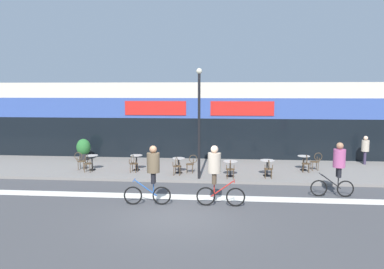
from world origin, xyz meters
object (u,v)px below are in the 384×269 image
Objects in this scene: bistro_table_0 at (92,160)px; cafe_chair_2_near at (177,165)px; bistro_table_5 at (304,160)px; cafe_chair_5_side at (316,160)px; cafe_chair_3_near at (230,168)px; planter_pot at (84,148)px; pedestrian_near_end at (365,147)px; cafe_chair_4_near at (269,168)px; bistro_table_4 at (267,165)px; cyclist_2 at (152,170)px; bistro_table_2 at (179,162)px; bistro_table_3 at (230,165)px; cyclist_0 at (216,171)px; cafe_chair_2_side at (191,163)px; cafe_chair_0_near at (88,162)px; lamp_post at (199,116)px; bistro_table_1 at (136,160)px; cafe_chair_1_near at (133,162)px; cafe_chair_0_side at (80,160)px; cyclist_1 at (338,165)px; cafe_chair_5_near at (306,162)px.

cafe_chair_2_near reaches higher than bistro_table_0.
bistro_table_5 is 0.81× the size of cafe_chair_5_side.
cafe_chair_3_near is 0.73× the size of planter_pot.
pedestrian_near_end is (7.42, 4.17, 0.41)m from cafe_chair_3_near.
cafe_chair_4_near reaches higher than bistro_table_5.
bistro_table_4 is 0.34× the size of cyclist_2.
bistro_table_2 is 2.77m from cafe_chair_3_near.
cyclist_0 reaches higher than bistro_table_3.
cafe_chair_2_side is 1.00× the size of cafe_chair_5_side.
planter_pot is at bearing 158.62° from bistro_table_3.
pedestrian_near_end reaches higher than cafe_chair_0_near.
cafe_chair_3_near is (-3.76, -2.33, 0.00)m from bistro_table_5.
bistro_table_3 is 0.14× the size of lamp_post.
cyclist_0 is (-2.33, -4.59, 0.66)m from bistro_table_4.
cafe_chair_4_near reaches higher than bistro_table_0.
bistro_table_4 is at bearing -60.31° from cafe_chair_3_near.
pedestrian_near_end is at bearing -75.63° from cafe_chair_0_near.
bistro_table_1 is 1.05× the size of bistro_table_2.
bistro_table_0 is 0.84× the size of cafe_chair_2_side.
planter_pot reaches higher than cafe_chair_2_side.
cafe_chair_1_near is (2.27, 0.19, 0.00)m from cafe_chair_0_near.
bistro_table_1 is at bearing -11.73° from cafe_chair_2_side.
cyclist_2 is 1.40× the size of pedestrian_near_end.
pedestrian_near_end is at bearing -67.27° from cafe_chair_1_near.
lamp_post reaches higher than cafe_chair_2_side.
pedestrian_near_end is at bearing 30.13° from bistro_table_4.
lamp_post is (1.10, -0.54, 2.40)m from cafe_chair_2_near.
cafe_chair_0_side is at bearing 144.39° from cyclist_0.
cafe_chair_0_side is 12.09m from cafe_chair_5_side.
bistro_table_1 is at bearing 0.62° from cafe_chair_5_side.
planter_pot is 0.57× the size of cyclist_2.
cafe_chair_2_side is (0.63, 0.63, 0.00)m from cafe_chair_2_near.
bistro_table_3 is at bearing -11.02° from bistro_table_1.
cafe_chair_3_near is 3.80m from cyclist_0.
lamp_post is (6.22, -1.41, 2.40)m from cafe_chair_0_side.
bistro_table_3 is 5.30m from cyclist_2.
pedestrian_near_end is (7.99, 7.88, -0.26)m from cyclist_0.
cafe_chair_3_near is (7.04, -0.74, 0.00)m from cafe_chair_0_near.
bistro_table_2 is at bearing -25.41° from planter_pot.
pedestrian_near_end is (12.20, 3.24, 0.41)m from cafe_chair_1_near.
lamp_post reaches higher than cyclist_0.
cafe_chair_2_near is (2.22, -1.06, -0.02)m from bistro_table_1.
cyclist_1 reaches higher than planter_pot.
bistro_table_4 is 0.83× the size of cafe_chair_0_side.
cyclist_1 reaches higher than bistro_table_3.
bistro_table_2 is 6.60m from planter_pot.
cafe_chair_5_side is 0.41× the size of cyclist_0.
bistro_table_4 is 0.83× the size of cafe_chair_1_near.
cafe_chair_5_side is at bearing -144.38° from cyclist_2.
cafe_chair_5_near reaches higher than bistro_table_3.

